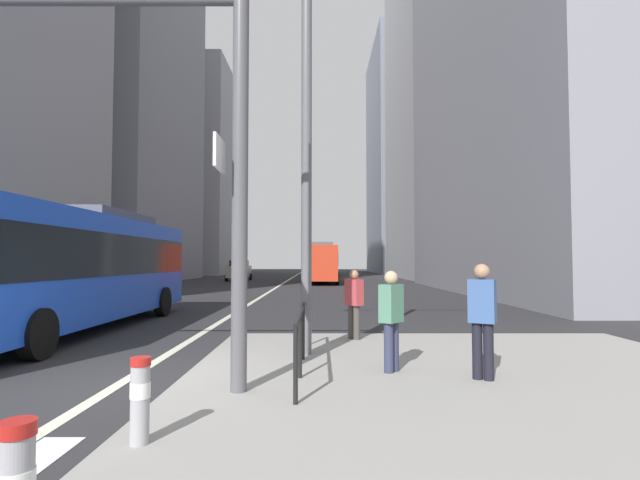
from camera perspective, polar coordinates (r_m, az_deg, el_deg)
ground_plane at (r=27.86m, az=-6.17°, el=-6.41°), size 160.00×160.00×0.00m
median_island at (r=7.28m, az=20.41°, el=-16.97°), size 9.00×10.00×0.15m
lane_centre_line at (r=37.80m, az=-4.46°, el=-5.37°), size 0.20×80.00×0.01m
office_tower_left_mid at (r=51.90m, az=-22.54°, el=18.23°), size 11.31×19.81×40.21m
office_tower_left_far at (r=74.85m, az=-14.65°, el=7.33°), size 12.75×22.45×29.13m
office_tower_right_mid at (r=61.48m, az=14.52°, el=23.42°), size 10.26×19.30×57.38m
office_tower_right_far at (r=79.67m, az=10.45°, el=9.46°), size 10.67×21.20×36.66m
city_bus_blue_oncoming at (r=14.49m, az=-27.00°, el=-2.52°), size 2.71×11.33×3.40m
city_bus_red_receding at (r=40.94m, az=0.58°, el=-2.59°), size 2.88×10.66×3.40m
city_bus_red_distant at (r=62.03m, az=0.72°, el=-2.55°), size 2.92×11.51×3.40m
car_oncoming_mid at (r=46.20m, az=-9.40°, el=-3.59°), size 2.05×4.33×1.94m
car_receding_near at (r=51.32m, az=0.27°, el=-3.51°), size 2.04×4.03×1.94m
traffic_signal_gantry at (r=7.54m, az=-25.29°, el=14.69°), size 6.14×0.65×6.00m
street_lamp_post at (r=9.65m, az=-1.36°, el=17.93°), size 5.50×0.32×8.00m
bollard_left at (r=5.14m, az=-20.47°, el=-17.01°), size 0.20×0.20×0.83m
pedestrian_railing at (r=7.99m, az=-1.93°, el=-10.02°), size 0.06×4.03×0.98m
pedestrian_waiting at (r=7.77m, az=8.79°, el=-8.99°), size 0.43×0.44×1.60m
pedestrian_walking at (r=10.84m, az=4.36°, el=-7.31°), size 0.43×0.44×1.55m
pedestrian_far at (r=7.58m, az=19.12°, el=-8.48°), size 0.45×0.39×1.72m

